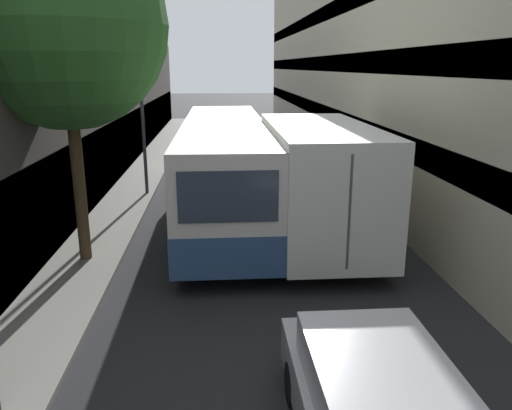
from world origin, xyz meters
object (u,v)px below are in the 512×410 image
object	(u,v)px
box_truck	(313,176)
street_lamp	(140,67)
bus	(224,167)
street_tree_left	(64,26)
panel_van	(216,129)

from	to	relation	value
box_truck	street_lamp	size ratio (longest dim) A/B	1.34
bus	street_tree_left	bearing A→B (deg)	-133.59
bus	panel_van	world-z (taller)	bus
box_truck	street_lamp	xyz separation A→B (m)	(-5.24, 4.88, 2.90)
bus	street_tree_left	xyz separation A→B (m)	(-3.45, -3.62, 3.86)
street_tree_left	panel_van	bearing A→B (deg)	79.72
street_tree_left	street_lamp	bearing A→B (deg)	84.66
panel_van	street_tree_left	world-z (taller)	street_tree_left
bus	panel_van	distance (m)	13.62
street_lamp	street_tree_left	bearing A→B (deg)	-95.34
bus	street_lamp	xyz separation A→B (m)	(-2.84, 2.86, 2.99)
panel_van	street_lamp	distance (m)	11.57
panel_van	street_tree_left	distance (m)	18.04
box_truck	street_tree_left	size ratio (longest dim) A/B	1.13
panel_van	street_lamp	world-z (taller)	street_lamp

